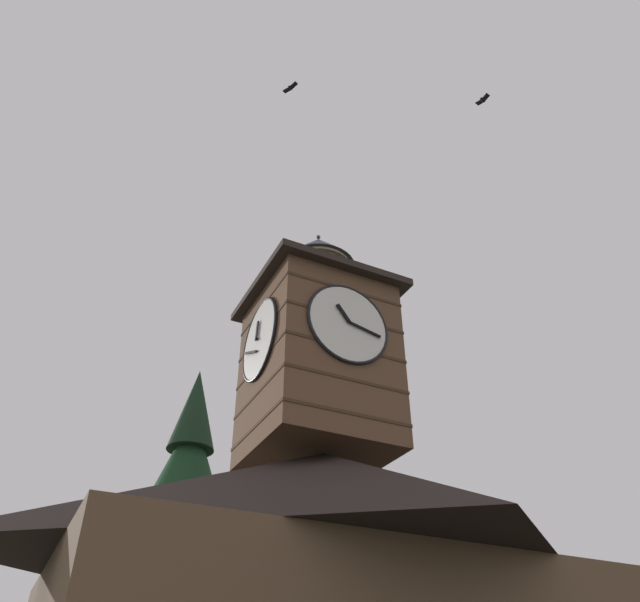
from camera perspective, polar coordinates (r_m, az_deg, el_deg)
building_main at (r=17.23m, az=0.37°, el=-25.96°), size 13.84×10.34×7.88m
clock_tower at (r=20.29m, az=-0.21°, el=-4.88°), size 4.77×4.77×8.80m
pine_tree_behind at (r=24.65m, az=-13.24°, el=-22.53°), size 6.14×6.14×14.14m
moon at (r=54.07m, az=-1.73°, el=-23.29°), size 1.81×1.81×1.81m
flying_bird_high at (r=21.65m, az=-2.78°, el=19.16°), size 0.36×0.58×0.11m
flying_bird_low at (r=24.13m, az=14.87°, el=17.61°), size 0.28×0.57×0.14m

